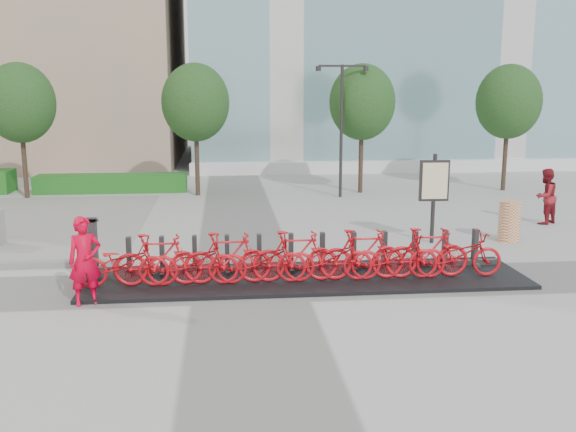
{
  "coord_description": "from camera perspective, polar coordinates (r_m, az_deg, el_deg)",
  "views": [
    {
      "loc": [
        -0.49,
        -13.15,
        4.15
      ],
      "look_at": [
        1.0,
        1.5,
        1.2
      ],
      "focal_mm": 40.0,
      "sensor_mm": 36.0,
      "label": 1
    }
  ],
  "objects": [
    {
      "name": "bike_5",
      "position": [
        13.65,
        0.66,
        -3.59
      ],
      "size": [
        1.85,
        0.52,
        1.11
      ],
      "primitive_type": "imported",
      "rotation": [
        0.0,
        0.0,
        1.57
      ],
      "color": "red",
      "rests_on": "dock_pad"
    },
    {
      "name": "bike_9",
      "position": [
        14.25,
        12.26,
        -3.21
      ],
      "size": [
        1.85,
        0.52,
        1.11
      ],
      "primitive_type": "imported",
      "rotation": [
        0.0,
        0.0,
        1.57
      ],
      "color": "red",
      "rests_on": "dock_pad"
    },
    {
      "name": "tree_0",
      "position": [
        26.25,
        -22.74,
        9.24
      ],
      "size": [
        2.6,
        2.6,
        5.1
      ],
      "color": "brown",
      "rests_on": "ground"
    },
    {
      "name": "construction_barrel",
      "position": [
        18.58,
        19.08,
        -0.45
      ],
      "size": [
        0.6,
        0.6,
        1.12
      ],
      "primitive_type": "cylinder",
      "rotation": [
        0.0,
        0.0,
        -0.04
      ],
      "color": "#D45300",
      "rests_on": "ground"
    },
    {
      "name": "dock_rail_posts",
      "position": [
        14.51,
        1.71,
        -3.22
      ],
      "size": [
        8.02,
        0.5,
        0.85
      ],
      "primitive_type": null,
      "color": "#2B2B2C",
      "rests_on": "dock_pad"
    },
    {
      "name": "tree_2",
      "position": [
        25.75,
        6.6,
        10.01
      ],
      "size": [
        2.6,
        2.6,
        5.1
      ],
      "color": "brown",
      "rests_on": "ground"
    },
    {
      "name": "bike_1",
      "position": [
        13.64,
        -11.48,
        -3.84
      ],
      "size": [
        1.85,
        0.52,
        1.11
      ],
      "primitive_type": "imported",
      "rotation": [
        0.0,
        0.0,
        1.57
      ],
      "color": "red",
      "rests_on": "dock_pad"
    },
    {
      "name": "bike_6",
      "position": [
        13.76,
        3.65,
        -3.73
      ],
      "size": [
        1.91,
        0.67,
        1.0
      ],
      "primitive_type": "imported",
      "rotation": [
        0.0,
        0.0,
        1.57
      ],
      "color": "red",
      "rests_on": "dock_pad"
    },
    {
      "name": "kiosk",
      "position": [
        14.39,
        -17.28,
        -2.85
      ],
      "size": [
        0.46,
        0.39,
        1.4
      ],
      "rotation": [
        0.0,
        0.0,
        0.08
      ],
      "color": "#2B2B2C",
      "rests_on": "dock_pad"
    },
    {
      "name": "bike_4",
      "position": [
        13.6,
        -2.36,
        -3.89
      ],
      "size": [
        1.91,
        0.67,
        1.0
      ],
      "primitive_type": "imported",
      "rotation": [
        0.0,
        0.0,
        1.57
      ],
      "color": "red",
      "rests_on": "dock_pad"
    },
    {
      "name": "dock_pad",
      "position": [
        14.18,
        1.71,
        -5.53
      ],
      "size": [
        9.6,
        2.4,
        0.08
      ],
      "primitive_type": "cube",
      "color": "black",
      "rests_on": "ground"
    },
    {
      "name": "ground",
      "position": [
        13.8,
        -3.52,
        -6.2
      ],
      "size": [
        120.0,
        120.0,
        0.0
      ],
      "primitive_type": "plane",
      "color": "#A2A2A2"
    },
    {
      "name": "bike_2",
      "position": [
        13.6,
        -8.45,
        -4.02
      ],
      "size": [
        1.91,
        0.67,
        1.0
      ],
      "primitive_type": "imported",
      "rotation": [
        0.0,
        0.0,
        1.57
      ],
      "color": "red",
      "rests_on": "dock_pad"
    },
    {
      "name": "bike_8",
      "position": [
        14.06,
        9.46,
        -3.53
      ],
      "size": [
        1.91,
        0.67,
        1.0
      ],
      "primitive_type": "imported",
      "rotation": [
        0.0,
        0.0,
        1.57
      ],
      "color": "red",
      "rests_on": "dock_pad"
    },
    {
      "name": "worker_red",
      "position": [
        13.01,
        -17.61,
        -3.82
      ],
      "size": [
        0.74,
        0.62,
        1.74
      ],
      "primitive_type": "imported",
      "rotation": [
        0.0,
        0.0,
        0.37
      ],
      "color": "red",
      "rests_on": "ground"
    },
    {
      "name": "map_sign",
      "position": [
        17.63,
        12.86,
        2.75
      ],
      "size": [
        0.8,
        0.16,
        2.43
      ],
      "rotation": [
        0.0,
        0.0,
        -0.04
      ],
      "color": "black",
      "rests_on": "ground"
    },
    {
      "name": "tree_3",
      "position": [
        27.66,
        19.01,
        9.56
      ],
      "size": [
        2.6,
        2.6,
        5.1
      ],
      "color": "brown",
      "rests_on": "ground"
    },
    {
      "name": "bike_7",
      "position": [
        13.88,
        6.59,
        -3.41
      ],
      "size": [
        1.85,
        0.52,
        1.11
      ],
      "primitive_type": "imported",
      "rotation": [
        0.0,
        0.0,
        1.57
      ],
      "color": "red",
      "rests_on": "dock_pad"
    },
    {
      "name": "tree_1",
      "position": [
        25.18,
        -8.23,
        9.94
      ],
      "size": [
        2.6,
        2.6,
        5.1
      ],
      "color": "brown",
      "rests_on": "ground"
    },
    {
      "name": "streetlamp",
      "position": [
        24.59,
        4.78,
        8.92
      ],
      "size": [
        2.0,
        0.2,
        5.0
      ],
      "color": "black",
      "rests_on": "ground"
    },
    {
      "name": "pedestrian",
      "position": [
        21.31,
        21.9,
        1.64
      ],
      "size": [
        1.06,
        0.99,
        1.73
      ],
      "primitive_type": "imported",
      "rotation": [
        0.0,
        0.0,
        3.68
      ],
      "color": "maroon",
      "rests_on": "ground"
    },
    {
      "name": "bike_0",
      "position": [
        13.74,
        -14.47,
        -4.09
      ],
      "size": [
        1.91,
        0.67,
        1.0
      ],
      "primitive_type": "imported",
      "rotation": [
        0.0,
        0.0,
        1.57
      ],
      "color": "red",
      "rests_on": "dock_pad"
    },
    {
      "name": "bike_10",
      "position": [
        14.5,
        14.96,
        -3.31
      ],
      "size": [
        1.91,
        0.67,
        1.0
      ],
      "primitive_type": "imported",
      "rotation": [
        0.0,
        0.0,
        1.57
      ],
      "color": "red",
      "rests_on": "dock_pad"
    },
    {
      "name": "bike_3",
      "position": [
        13.56,
        -5.41,
        -3.74
      ],
      "size": [
        1.85,
        0.52,
        1.11
      ],
      "primitive_type": "imported",
      "rotation": [
        0.0,
        0.0,
        1.57
      ],
      "color": "red",
      "rests_on": "dock_pad"
    },
    {
      "name": "hedge_b",
      "position": [
        27.0,
        -15.38,
        2.83
      ],
      "size": [
        6.0,
        1.2,
        0.7
      ],
      "primitive_type": "cube",
      "color": "#19561A",
      "rests_on": "ground"
    }
  ]
}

